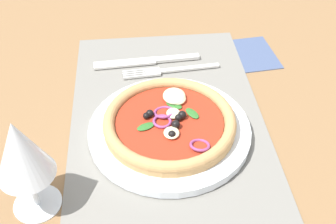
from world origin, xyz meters
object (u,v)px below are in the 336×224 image
(pizza, at_px, (172,121))
(fork, at_px, (166,71))
(knife, at_px, (146,61))
(plate, at_px, (172,130))
(napkin, at_px, (248,54))
(wine_glass, at_px, (20,152))

(pizza, xyz_separation_m, fork, (0.16, -0.01, -0.02))
(fork, bearing_deg, knife, -48.08)
(plate, distance_m, fork, 0.16)
(fork, xyz_separation_m, napkin, (0.04, -0.17, -0.00))
(pizza, bearing_deg, knife, 8.73)
(napkin, bearing_deg, wine_glass, 131.22)
(plate, relative_size, pizza, 1.23)
(fork, bearing_deg, wine_glass, 49.59)
(knife, bearing_deg, plate, 95.18)
(fork, relative_size, wine_glass, 1.21)
(plate, bearing_deg, napkin, -39.83)
(knife, bearing_deg, fork, 133.12)
(plate, bearing_deg, fork, -1.95)
(plate, height_order, napkin, plate)
(plate, bearing_deg, pizza, -12.80)
(knife, distance_m, wine_glass, 0.36)
(wine_glass, bearing_deg, plate, -59.58)
(knife, distance_m, napkin, 0.20)
(fork, bearing_deg, napkin, -169.64)
(pizza, bearing_deg, napkin, -39.93)
(fork, height_order, napkin, fork)
(plate, distance_m, napkin, 0.27)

